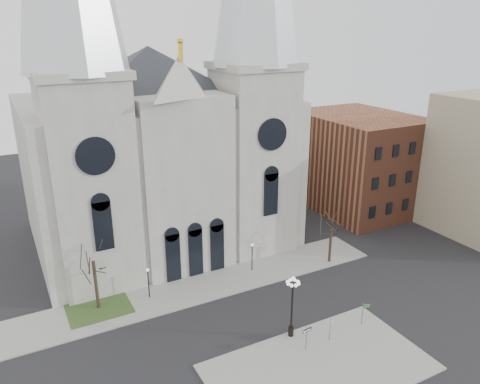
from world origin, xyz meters
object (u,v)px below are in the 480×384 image
street_name_sign (364,312)px  one_way_sign (306,335)px  globe_lamp (292,299)px  stop_sign (330,324)px

street_name_sign → one_way_sign: bearing=-156.4°
globe_lamp → one_way_sign: (0.05, -2.20, -2.24)m
globe_lamp → street_name_sign: globe_lamp is taller
one_way_sign → street_name_sign: bearing=-1.8°
stop_sign → street_name_sign: (4.22, 0.47, -0.38)m
stop_sign → globe_lamp: globe_lamp is taller
globe_lamp → stop_sign: bearing=-39.9°
one_way_sign → street_name_sign: one_way_sign is taller
stop_sign → one_way_sign: (-2.55, -0.03, -0.20)m
stop_sign → globe_lamp: bearing=119.6°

